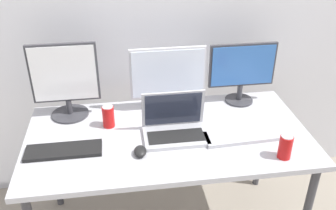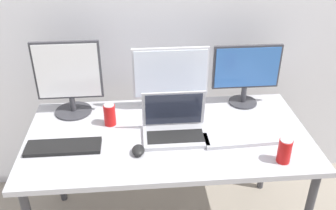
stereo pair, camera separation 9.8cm
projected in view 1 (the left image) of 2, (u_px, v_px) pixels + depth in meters
The scene contains 11 objects.
wall_back at pixel (154, 3), 2.27m from camera, with size 7.00×0.08×2.60m, color silver.
work_desk at pixel (168, 143), 2.07m from camera, with size 1.53×0.79×0.74m.
monitor_left at pixel (65, 80), 2.10m from camera, with size 0.38×0.22×0.44m.
monitor_center at pixel (168, 78), 2.18m from camera, with size 0.44×0.19×0.39m.
monitor_right at pixel (242, 70), 2.25m from camera, with size 0.41×0.17×0.38m.
laptop_silver at pixel (175, 126), 2.01m from camera, with size 0.34×0.22×0.24m.
keyboard_main at pixel (242, 136), 2.00m from camera, with size 0.41×0.13×0.02m, color #B2B2B7.
keyboard_aux at pixel (64, 151), 1.89m from camera, with size 0.38×0.13×0.02m, color black.
mouse_by_keyboard at pixel (140, 151), 1.87m from camera, with size 0.06×0.09×0.04m, color black.
soda_can_near_keyboard at pixel (108, 116), 2.08m from camera, with size 0.07×0.07×0.13m.
soda_can_by_laptop at pixel (285, 147), 1.83m from camera, with size 0.07×0.07×0.13m.
Camera 1 is at (-0.24, -1.68, 1.89)m, focal length 40.00 mm.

